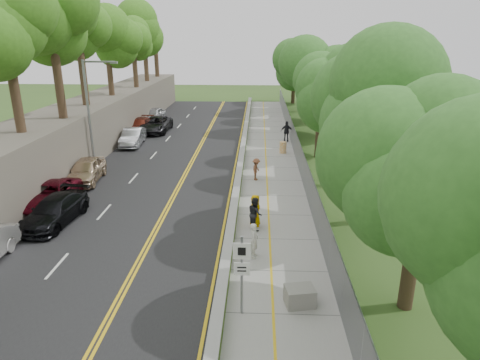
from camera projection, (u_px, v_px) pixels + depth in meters
name	position (u px, v px, depth m)	size (l,w,h in m)	color
ground	(220.00, 270.00, 18.49)	(140.00, 140.00, 0.00)	#33511E
road	(168.00, 166.00, 32.88)	(11.20, 66.00, 0.04)	black
sidewalk	(271.00, 168.00, 32.55)	(4.20, 66.00, 0.05)	gray
jersey_barrier	(241.00, 164.00, 32.55)	(0.42, 66.00, 0.60)	#8DE828
rock_embankment	(61.00, 140.00, 32.58)	(5.00, 66.00, 4.00)	#595147
chainlink_fence	(299.00, 156.00, 32.14)	(0.04, 66.00, 2.00)	slate
trees_embankment	(51.00, 21.00, 29.79)	(6.40, 66.00, 13.00)	#458620
trees_fenceside	(336.00, 74.00, 30.09)	(7.00, 66.00, 14.00)	#3C7B2B
streetlight	(91.00, 108.00, 30.65)	(2.52, 0.22, 8.00)	gray
signpost	(242.00, 267.00, 14.96)	(0.62, 0.09, 3.10)	gray
construction_barrel	(283.00, 147.00, 36.26)	(0.59, 0.59, 0.97)	orange
concrete_block	(300.00, 296.00, 15.98)	(1.08, 0.81, 0.72)	slate
car_2	(51.00, 195.00, 25.12)	(2.30, 4.99, 1.39)	#530A17
car_3	(55.00, 211.00, 22.81)	(1.99, 4.89, 1.42)	black
car_4	(86.00, 170.00, 29.22)	(1.90, 4.71, 1.61)	tan
car_5	(133.00, 137.00, 38.76)	(1.61, 4.61, 1.52)	#989A9F
car_6	(156.00, 125.00, 44.00)	(2.58, 5.59, 1.55)	black
car_7	(140.00, 126.00, 43.72)	(2.03, 5.00, 1.45)	maroon
car_8	(154.00, 114.00, 49.72)	(1.75, 4.36, 1.48)	#B5B5BA
painter_0	(255.00, 211.00, 22.41)	(0.84, 0.55, 1.73)	#C79501
painter_1	(254.00, 240.00, 19.26)	(0.60, 0.40, 1.65)	silver
painter_2	(255.00, 213.00, 22.02)	(0.85, 0.66, 1.74)	black
painter_3	(256.00, 169.00, 29.50)	(1.00, 0.57, 1.55)	brown
person_far	(287.00, 131.00, 39.97)	(1.13, 0.47, 1.93)	black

